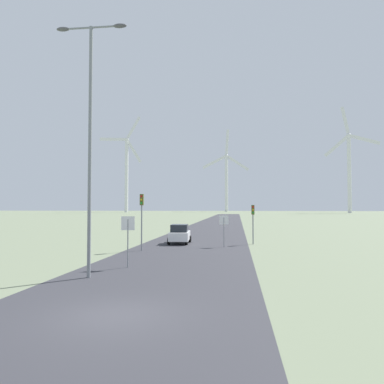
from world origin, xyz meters
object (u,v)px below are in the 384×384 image
(streetlamp, at_px, (90,123))
(traffic_light_post_near_right, at_px, (253,215))
(traffic_light_post_near_left, at_px, (142,209))
(car_approaching, at_px, (180,234))
(stop_sign_near, at_px, (128,232))
(stop_sign_far, at_px, (224,225))
(wind_turbine_far_left, at_px, (127,168))
(wind_turbine_center, at_px, (349,165))
(wind_turbine_left, at_px, (226,176))

(streetlamp, height_order, traffic_light_post_near_right, streetlamp)
(traffic_light_post_near_left, height_order, car_approaching, traffic_light_post_near_left)
(traffic_light_post_near_left, bearing_deg, car_approaching, 70.92)
(stop_sign_near, height_order, stop_sign_far, stop_sign_near)
(stop_sign_far, bearing_deg, wind_turbine_far_left, 109.19)
(stop_sign_near, height_order, car_approaching, stop_sign_near)
(wind_turbine_center, bearing_deg, car_approaching, -110.40)
(streetlamp, xyz_separation_m, wind_turbine_center, (70.70, 202.64, 19.23))
(car_approaching, distance_m, wind_turbine_far_left, 207.36)
(streetlamp, distance_m, wind_turbine_center, 215.48)
(traffic_light_post_near_left, height_order, wind_turbine_far_left, wind_turbine_far_left)
(stop_sign_far, height_order, wind_turbine_center, wind_turbine_center)
(traffic_light_post_near_left, distance_m, wind_turbine_far_left, 212.27)
(car_approaching, relative_size, wind_turbine_center, 0.07)
(stop_sign_near, relative_size, wind_turbine_left, 0.05)
(stop_sign_far, bearing_deg, wind_turbine_center, 71.02)
(traffic_light_post_near_left, bearing_deg, stop_sign_near, -80.90)
(traffic_light_post_near_left, distance_m, wind_turbine_center, 205.35)
(traffic_light_post_near_right, relative_size, wind_turbine_left, 0.06)
(car_approaching, bearing_deg, stop_sign_far, -29.70)
(traffic_light_post_near_left, bearing_deg, traffic_light_post_near_right, 34.60)
(stop_sign_near, height_order, wind_turbine_far_left, wind_turbine_far_left)
(traffic_light_post_near_right, xyz_separation_m, car_approaching, (-6.97, -0.09, -1.80))
(traffic_light_post_near_left, relative_size, wind_turbine_far_left, 0.07)
(car_approaching, bearing_deg, wind_turbine_left, 90.48)
(stop_sign_near, relative_size, car_approaching, 0.71)
(traffic_light_post_near_left, height_order, wind_turbine_left, wind_turbine_left)
(traffic_light_post_near_left, xyz_separation_m, wind_turbine_left, (0.26, 233.28, 21.42))
(car_approaching, xyz_separation_m, wind_turbine_left, (-1.88, 227.08, 23.82))
(traffic_light_post_near_right, xyz_separation_m, wind_turbine_far_left, (-71.42, 195.09, 25.56))
(stop_sign_near, distance_m, traffic_light_post_near_right, 16.46)
(streetlamp, height_order, stop_sign_far, streetlamp)
(traffic_light_post_near_right, bearing_deg, wind_turbine_far_left, 110.11)
(traffic_light_post_near_left, height_order, traffic_light_post_near_right, traffic_light_post_near_left)
(car_approaching, height_order, wind_turbine_center, wind_turbine_center)
(stop_sign_near, bearing_deg, traffic_light_post_near_left, 99.10)
(car_approaching, xyz_separation_m, wind_turbine_center, (68.82, 185.03, 26.12))
(streetlamp, bearing_deg, wind_turbine_far_left, 106.39)
(traffic_light_post_near_right, bearing_deg, streetlamp, -116.57)
(wind_turbine_far_left, height_order, wind_turbine_center, wind_turbine_far_left)
(car_approaching, relative_size, wind_turbine_left, 0.07)
(wind_turbine_left, relative_size, wind_turbine_center, 0.95)
(stop_sign_far, bearing_deg, car_approaching, 150.30)
(stop_sign_near, distance_m, wind_turbine_center, 212.71)
(traffic_light_post_near_right, relative_size, wind_turbine_far_left, 0.06)
(stop_sign_far, bearing_deg, traffic_light_post_near_right, 43.94)
(streetlamp, relative_size, stop_sign_near, 4.31)
(streetlamp, bearing_deg, wind_turbine_center, 70.77)
(streetlamp, bearing_deg, wind_turbine_left, 90.00)
(stop_sign_near, distance_m, wind_turbine_left, 242.53)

